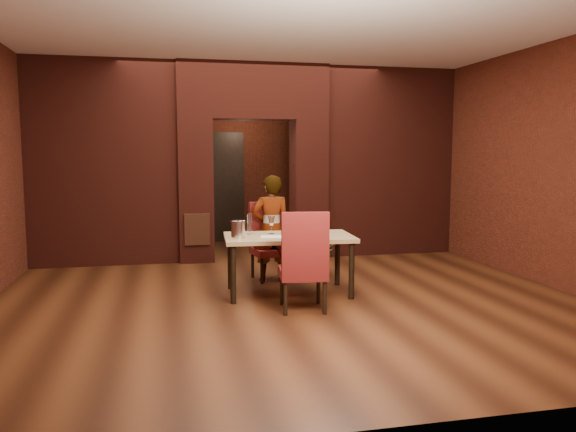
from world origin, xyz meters
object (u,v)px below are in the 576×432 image
chair_near (303,260)px  water_bottle (249,224)px  wine_glass_a (271,225)px  chair_far (271,241)px  wine_glass_b (299,227)px  potted_plant (319,259)px  person_seated (271,228)px  dining_table (289,265)px  wine_glass_c (304,226)px  wine_bucket (238,229)px

chair_near → water_bottle: 1.09m
wine_glass_a → chair_far: bearing=79.8°
chair_far → wine_glass_b: chair_far is taller
potted_plant → person_seated: bearing=-163.0°
water_bottle → potted_plant: water_bottle is taller
wine_glass_a → wine_glass_b: size_ratio=1.13×
dining_table → potted_plant: bearing=59.8°
water_bottle → chair_far: bearing=57.5°
chair_far → wine_glass_b: bearing=-85.5°
person_seated → water_bottle: 0.68m
person_seated → wine_glass_b: person_seated is taller
wine_glass_a → wine_glass_c: wine_glass_c is taller
person_seated → wine_glass_c: size_ratio=6.39×
wine_glass_b → water_bottle: water_bottle is taller
wine_glass_b → potted_plant: wine_glass_b is taller
chair_far → potted_plant: size_ratio=2.33×
person_seated → wine_glass_b: bearing=106.4°
wine_glass_a → water_bottle: 0.28m
dining_table → person_seated: size_ratio=1.08×
chair_near → chair_far: bearing=-81.4°
potted_plant → chair_near: bearing=-111.4°
person_seated → potted_plant: size_ratio=3.17×
chair_far → wine_glass_c: bearing=-82.9°
chair_far → wine_bucket: bearing=-131.1°
dining_table → wine_glass_a: (-0.19, 0.17, 0.48)m
wine_glass_b → wine_glass_c: (0.05, -0.05, 0.01)m
wine_glass_b → wine_glass_c: bearing=-40.9°
chair_near → potted_plant: chair_near is taller
wine_glass_c → wine_glass_a: bearing=150.8°
dining_table → wine_glass_a: bearing=140.9°
dining_table → wine_glass_c: bearing=-6.1°
chair_far → wine_glass_a: size_ratio=4.73×
chair_near → potted_plant: bearing=-105.1°
person_seated → wine_bucket: (-0.56, -0.83, 0.11)m
wine_glass_a → potted_plant: wine_glass_a is taller
wine_glass_a → potted_plant: (0.85, 0.81, -0.62)m
chair_near → water_bottle: size_ratio=4.25×
wine_bucket → chair_near: bearing=-45.7°
chair_near → wine_bucket: 0.95m
wine_glass_b → wine_glass_c: size_ratio=0.88×
chair_far → water_bottle: (-0.40, -0.62, 0.34)m
wine_glass_c → chair_far: bearing=106.1°
chair_far → chair_near: bearing=-96.6°
chair_near → wine_glass_c: size_ratio=4.94×
wine_bucket → potted_plant: size_ratio=0.45×
chair_near → potted_plant: size_ratio=2.45×
water_bottle → potted_plant: 1.51m
wine_bucket → chair_far: bearing=57.8°
person_seated → potted_plant: bearing=-162.2°
wine_glass_a → wine_glass_b: 0.35m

